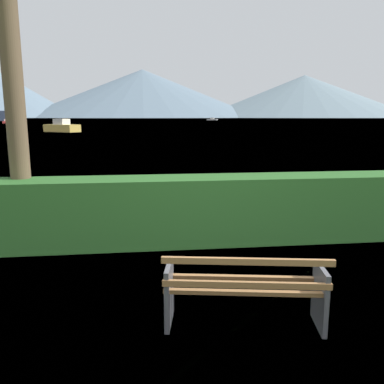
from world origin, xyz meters
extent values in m
plane|color=#567A38|center=(0.00, 0.00, 0.00)|extent=(1400.00, 1400.00, 0.00)
plane|color=#6B8EA3|center=(0.00, 307.41, 0.00)|extent=(620.00, 620.00, 0.00)
cube|color=olive|center=(-0.03, -0.19, 0.45)|extent=(1.68, 0.36, 0.04)
cube|color=olive|center=(0.00, 0.00, 0.45)|extent=(1.68, 0.36, 0.04)
cube|color=olive|center=(0.03, 0.19, 0.45)|extent=(1.68, 0.36, 0.04)
cube|color=olive|center=(-0.05, -0.26, 0.57)|extent=(1.68, 0.34, 0.06)
cube|color=olive|center=(-0.05, -0.31, 0.84)|extent=(1.68, 0.34, 0.06)
cube|color=#4C4C51|center=(-0.80, 0.12, 0.34)|extent=(0.14, 0.51, 0.68)
cube|color=#4C4C51|center=(0.79, -0.16, 0.34)|extent=(0.14, 0.51, 0.68)
cube|color=#285B23|center=(0.00, 2.90, 0.59)|extent=(10.84, 0.84, 1.18)
cylinder|color=brown|center=(-3.15, 3.15, 2.57)|extent=(0.33, 0.33, 5.14)
cube|color=gold|center=(-12.49, 54.85, 0.52)|extent=(5.58, 5.02, 1.05)
cube|color=silver|center=(-12.49, 54.85, 1.45)|extent=(2.45, 2.36, 0.81)
cube|color=silver|center=(35.92, 207.97, 0.33)|extent=(5.82, 3.84, 0.66)
cube|color=silver|center=(35.92, 207.97, 1.02)|extent=(2.34, 1.97, 0.72)
cube|color=#B2332D|center=(-42.51, 125.87, 0.35)|extent=(3.41, 6.56, 0.70)
cube|color=silver|center=(-42.51, 125.87, 1.00)|extent=(1.96, 2.51, 0.61)
cone|color=slate|center=(0.00, 580.10, 33.48)|extent=(336.07, 336.07, 66.96)
cone|color=slate|center=(225.29, 543.75, 29.16)|extent=(293.41, 293.41, 58.33)
camera|label=1|loc=(-1.04, -3.89, 2.24)|focal=36.95mm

